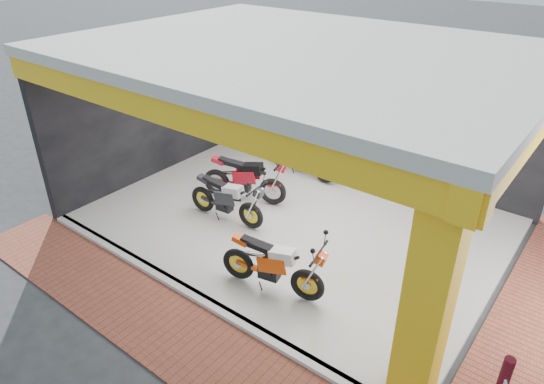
{
  "coord_description": "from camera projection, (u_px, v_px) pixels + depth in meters",
  "views": [
    {
      "loc": [
        4.93,
        -5.22,
        5.53
      ],
      "look_at": [
        -0.21,
        1.44,
        0.9
      ],
      "focal_mm": 32.0,
      "sensor_mm": 36.0,
      "label": 1
    }
  ],
  "objects": [
    {
      "name": "moto_row_d",
      "position": [
        265.0,
        125.0,
        13.18
      ],
      "size": [
        2.34,
        1.32,
        1.35
      ],
      "primitive_type": null,
      "rotation": [
        0.0,
        0.0,
        -0.24
      ],
      "color": "#A9ACB1",
      "rests_on": "showroom_floor"
    },
    {
      "name": "moto_row_c",
      "position": [
        325.0,
        157.0,
        11.35
      ],
      "size": [
        2.26,
        1.03,
        1.34
      ],
      "primitive_type": null,
      "rotation": [
        0.0,
        0.0,
        -0.1
      ],
      "color": "black",
      "rests_on": "showroom_floor"
    },
    {
      "name": "corner_column",
      "position": [
        428.0,
        301.0,
        5.56
      ],
      "size": [
        0.5,
        0.5,
        3.5
      ],
      "primitive_type": "cube",
      "color": "yellow",
      "rests_on": "ground"
    },
    {
      "name": "header_beam_front",
      "position": [
        176.0,
        111.0,
        6.65
      ],
      "size": [
        8.4,
        0.3,
        0.4
      ],
      "primitive_type": "cube",
      "color": "yellow",
      "rests_on": "corner_column"
    },
    {
      "name": "back_wall",
      "position": [
        372.0,
        106.0,
        11.62
      ],
      "size": [
        8.2,
        0.2,
        3.5
      ],
      "primitive_type": "cube",
      "color": "black",
      "rests_on": "ground"
    },
    {
      "name": "moto_row_a",
      "position": [
        251.0,
        203.0,
        9.63
      ],
      "size": [
        1.98,
        0.89,
        1.17
      ],
      "primitive_type": null,
      "rotation": [
        0.0,
        0.0,
        0.09
      ],
      "color": "black",
      "rests_on": "showroom_floor"
    },
    {
      "name": "ground",
      "position": [
        233.0,
        268.0,
        8.93
      ],
      "size": [
        80.0,
        80.0,
        0.0
      ],
      "primitive_type": "plane",
      "color": "#2D2D30",
      "rests_on": "ground"
    },
    {
      "name": "moto_row_b",
      "position": [
        273.0,
        179.0,
        10.45
      ],
      "size": [
        2.21,
        1.38,
        1.27
      ],
      "primitive_type": null,
      "rotation": [
        0.0,
        0.0,
        0.32
      ],
      "color": "#AC1221",
      "rests_on": "showroom_floor"
    },
    {
      "name": "moto_hero",
      "position": [
        308.0,
        271.0,
        7.72
      ],
      "size": [
        2.09,
        1.12,
        1.21
      ],
      "primitive_type": null,
      "rotation": [
        0.0,
        0.0,
        0.2
      ],
      "color": "#E84409",
      "rests_on": "showroom_floor"
    },
    {
      "name": "left_wall",
      "position": [
        159.0,
        105.0,
        11.67
      ],
      "size": [
        0.2,
        6.2,
        3.5
      ],
      "primitive_type": "cube",
      "color": "black",
      "rests_on": "ground"
    },
    {
      "name": "header_beam_right",
      "position": [
        542.0,
        113.0,
        6.58
      ],
      "size": [
        0.3,
        6.4,
        0.4
      ],
      "primitive_type": "cube",
      "color": "yellow",
      "rests_on": "corner_column"
    },
    {
      "name": "floor_kerb",
      "position": [
        193.0,
        295.0,
        8.2
      ],
      "size": [
        8.0,
        0.2,
        0.1
      ],
      "primitive_type": "cube",
      "color": "white",
      "rests_on": "ground"
    },
    {
      "name": "showroom_floor",
      "position": [
        296.0,
        220.0,
        10.29
      ],
      "size": [
        8.0,
        6.0,
        0.1
      ],
      "primitive_type": "cube",
      "color": "white",
      "rests_on": "ground"
    },
    {
      "name": "paver_front",
      "position": [
        158.0,
        323.0,
        7.67
      ],
      "size": [
        9.0,
        1.4,
        0.03
      ],
      "primitive_type": "cube",
      "color": "brown",
      "rests_on": "ground"
    },
    {
      "name": "paver_right",
      "position": [
        541.0,
        319.0,
        7.74
      ],
      "size": [
        1.4,
        7.0,
        0.03
      ],
      "primitive_type": "cube",
      "color": "brown",
      "rests_on": "ground"
    },
    {
      "name": "showroom_ceiling",
      "position": [
        301.0,
        50.0,
        8.58
      ],
      "size": [
        8.4,
        6.4,
        0.2
      ],
      "primitive_type": "cube",
      "color": "beige",
      "rests_on": "corner_column"
    }
  ]
}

